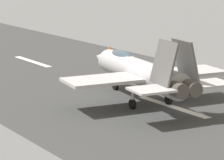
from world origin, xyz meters
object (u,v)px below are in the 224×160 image
at_px(fighter_jet, 140,71).
at_px(crew_person, 133,64).
at_px(marker_cone_mid, 195,67).
at_px(marker_cone_far, 110,48).

bearing_deg(fighter_jet, crew_person, -33.85).
height_order(fighter_jet, marker_cone_mid, fighter_jet).
xyz_separation_m(fighter_jet, crew_person, (10.55, -7.08, -1.69)).
relative_size(fighter_jet, marker_cone_far, 30.52).
distance_m(crew_person, marker_cone_far, 14.43).
bearing_deg(marker_cone_mid, crew_person, 64.88).
distance_m(crew_person, marker_cone_mid, 6.68).
bearing_deg(fighter_jet, marker_cone_mid, -59.49).
relative_size(fighter_jet, marker_cone_mid, 30.52).
relative_size(crew_person, marker_cone_far, 2.89).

